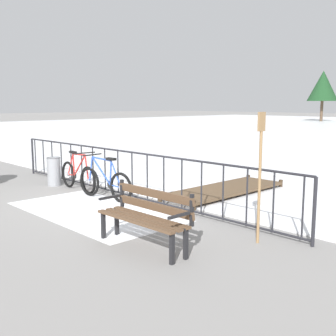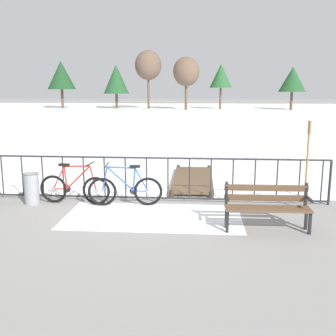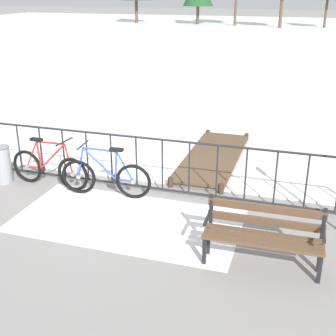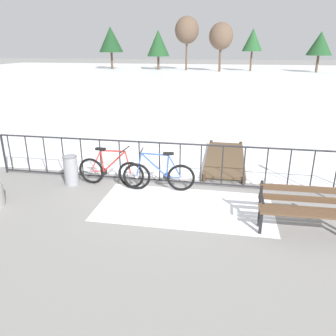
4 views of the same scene
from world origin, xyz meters
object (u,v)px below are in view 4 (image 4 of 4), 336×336
(bicycle_near_railing, at_px, (111,171))
(trash_bin, at_px, (71,170))
(bicycle_second, at_px, (159,176))
(park_bench, at_px, (304,206))

(bicycle_near_railing, distance_m, trash_bin, 0.99)
(bicycle_near_railing, xyz_separation_m, trash_bin, (-0.99, -0.10, 0.00))
(bicycle_second, bearing_deg, park_bench, -24.37)
(bicycle_near_railing, height_order, park_bench, bicycle_near_railing)
(park_bench, height_order, trash_bin, park_bench)
(bicycle_second, bearing_deg, trash_bin, -179.18)
(park_bench, relative_size, trash_bin, 2.20)
(bicycle_near_railing, bearing_deg, park_bench, -18.68)
(park_bench, distance_m, trash_bin, 5.35)
(bicycle_near_railing, distance_m, park_bench, 4.43)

